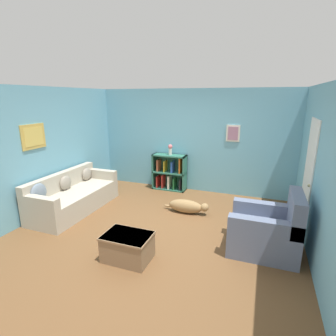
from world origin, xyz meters
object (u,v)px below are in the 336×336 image
couch (73,196)px  vase (170,149)px  bookshelf (170,173)px  coffee_table (128,246)px  recliner_chair (268,231)px  dog (187,206)px

couch → vase: (1.53, 1.96, 0.79)m
bookshelf → coffee_table: (0.48, -3.19, -0.23)m
recliner_chair → vase: (-2.43, 2.21, 0.74)m
recliner_chair → dog: recliner_chair is taller
bookshelf → vase: (0.02, -0.02, 0.65)m
vase → dog: bearing=-56.5°
coffee_table → vase: bearing=98.3°
bookshelf → coffee_table: size_ratio=1.32×
dog → bookshelf: bearing=123.7°
dog → coffee_table: bearing=-101.1°
recliner_chair → coffee_table: size_ratio=1.44×
coffee_table → dog: 1.94m
bookshelf → dog: bookshelf is taller
couch → vase: size_ratio=7.64×
coffee_table → dog: (0.37, 1.91, -0.07)m
coffee_table → dog: size_ratio=0.71×
bookshelf → dog: bearing=-56.3°
bookshelf → recliner_chair: (2.45, -2.23, -0.10)m
coffee_table → dog: coffee_table is taller
bookshelf → vase: size_ratio=3.46×
couch → dog: couch is taller
recliner_chair → coffee_table: (-1.97, -0.96, -0.14)m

